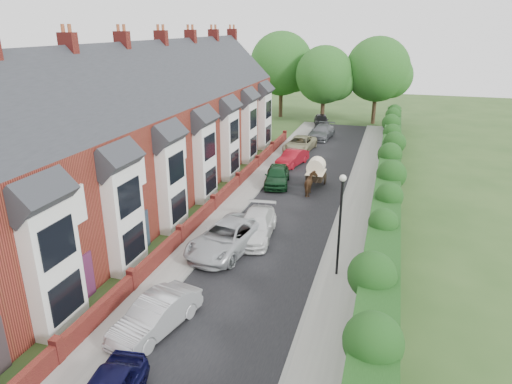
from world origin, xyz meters
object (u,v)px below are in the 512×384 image
Objects in this scene: car_white at (255,226)px; car_black at (321,120)px; horse_cart at (316,170)px; car_silver_b at (227,237)px; car_red at (292,158)px; car_green at (277,176)px; car_grey at (322,132)px; car_silver_a at (156,315)px; lamppost at (341,213)px; horse at (311,184)px; car_beige at (300,144)px.

car_black is at bearing 86.43° from car_white.
horse_cart is at bearing -93.74° from car_black.
car_silver_b reaches higher than car_black.
car_green is at bearing -75.80° from car_red.
car_grey is at bearing 97.27° from horse_cart.
car_silver_a is at bearing -87.09° from car_grey.
car_black is (-0.20, 22.40, -0.04)m from car_green.
car_white reaches higher than car_red.
car_grey is (0.87, 16.09, -0.02)m from car_green.
lamppost is 1.04× the size of car_grey.
car_silver_a is at bearing -99.14° from horse_cart.
lamppost is 13.87m from car_green.
car_white is 14.63m from car_red.
car_grey is at bearing 98.80° from car_silver_b.
lamppost is at bearing 0.97° from car_silver_b.
horse_cart is (3.07, 19.09, 0.54)m from car_silver_a.
car_green reaches higher than car_silver_a.
car_silver_a is 40.87m from car_black.
car_black is at bearing 100.93° from car_silver_b.
car_white is at bearing 149.06° from lamppost.
car_black is at bearing 80.60° from car_green.
car_silver_b is at bearing -122.12° from car_white.
lamppost is 11.52m from horse.
car_green is at bearing -32.36° from horse.
horse is at bearing -53.19° from car_red.
car_white is 1.12× the size of car_green.
car_grey is 1.64× the size of horse_cart.
car_silver_b is 2.95× the size of horse.
lamppost reaches higher than car_white.
lamppost is 6.38m from car_white.
car_black is at bearing 102.92° from car_silver_a.
car_green is 5.40m from car_red.
car_silver_b is 10.15m from horse.
horse is (2.76, 9.77, 0.02)m from car_silver_b.
car_green is at bearing 116.47° from lamppost.
horse_cart is (3.04, -21.78, 0.54)m from car_black.
horse is at bearing -78.85° from car_grey.
car_white is 31.63m from car_black.
car_white is (-5.00, 3.00, -2.59)m from lamppost.
horse is 0.63× the size of horse_cart.
car_silver_a is 28.66m from car_beige.
lamppost reaches higher than car_beige.
car_red is 17.01m from car_black.
car_black is (-0.29, 33.60, -0.08)m from car_silver_b.
car_silver_a is 1.03× the size of car_black.
lamppost is 18.80m from car_red.
car_silver_a is at bearing 74.12° from horse.
car_grey is at bearing 99.56° from car_red.
car_beige reaches higher than car_silver_a.
car_silver_b is (0.32, 7.27, 0.08)m from car_silver_a.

